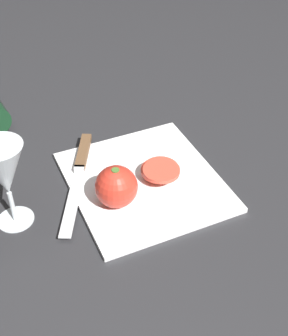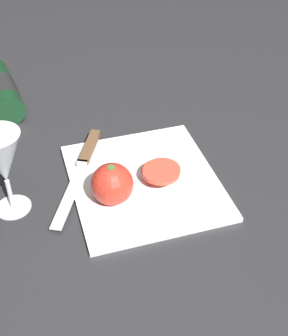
# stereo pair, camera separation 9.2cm
# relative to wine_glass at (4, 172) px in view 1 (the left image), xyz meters

# --- Properties ---
(ground_plane) EXTENTS (3.00, 3.00, 0.00)m
(ground_plane) POSITION_rel_wine_glass_xyz_m (-0.04, -0.29, -0.12)
(ground_plane) COLOR #28282B
(cutting_board) EXTENTS (0.31, 0.29, 0.01)m
(cutting_board) POSITION_rel_wine_glass_xyz_m (-0.01, -0.26, -0.11)
(cutting_board) COLOR white
(cutting_board) RESTS_ON ground_plane
(wine_glass) EXTENTS (0.08, 0.08, 0.17)m
(wine_glass) POSITION_rel_wine_glass_xyz_m (0.00, 0.00, 0.00)
(wine_glass) COLOR silver
(wine_glass) RESTS_ON ground_plane
(whole_tomato) EXTENTS (0.08, 0.08, 0.08)m
(whole_tomato) POSITION_rel_wine_glass_xyz_m (-0.04, -0.19, -0.07)
(whole_tomato) COLOR red
(whole_tomato) RESTS_ON cutting_board
(knife) EXTENTS (0.27, 0.15, 0.01)m
(knife) POSITION_rel_wine_glass_xyz_m (0.09, -0.16, -0.10)
(knife) COLOR silver
(knife) RESTS_ON cutting_board
(tomato_slice_stack_near) EXTENTS (0.10, 0.09, 0.03)m
(tomato_slice_stack_near) POSITION_rel_wine_glass_xyz_m (-0.01, -0.29, -0.09)
(tomato_slice_stack_near) COLOR #DB4C38
(tomato_slice_stack_near) RESTS_ON cutting_board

